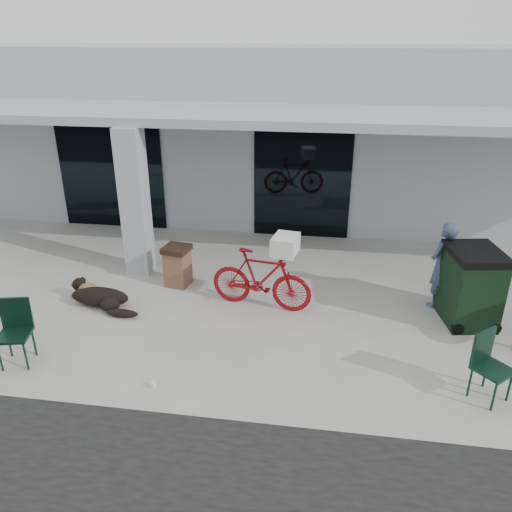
% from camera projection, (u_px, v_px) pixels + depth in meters
% --- Properties ---
extents(ground, '(80.00, 80.00, 0.00)m').
position_uv_depth(ground, '(177.00, 332.00, 8.70)').
color(ground, beige).
rests_on(ground, ground).
extents(building, '(22.00, 7.00, 4.50)m').
position_uv_depth(building, '(253.00, 124.00, 15.48)').
color(building, '#A4B3BA').
rests_on(building, ground).
extents(storefront_glass_left, '(2.80, 0.06, 2.70)m').
position_uv_depth(storefront_glass_left, '(112.00, 177.00, 13.10)').
color(storefront_glass_left, black).
rests_on(storefront_glass_left, ground).
extents(storefront_glass_right, '(2.40, 0.06, 2.70)m').
position_uv_depth(storefront_glass_right, '(302.00, 185.00, 12.41)').
color(storefront_glass_right, black).
rests_on(storefront_glass_right, ground).
extents(column, '(0.50, 0.50, 3.12)m').
position_uv_depth(column, '(135.00, 203.00, 10.36)').
color(column, '#A4B3BA').
rests_on(column, ground).
extents(overhang, '(22.00, 2.80, 0.18)m').
position_uv_depth(overhang, '(217.00, 114.00, 10.66)').
color(overhang, '#A4B3BA').
rests_on(overhang, column).
extents(bicycle, '(2.00, 0.85, 1.16)m').
position_uv_depth(bicycle, '(261.00, 279.00, 9.31)').
color(bicycle, maroon).
rests_on(bicycle, ground).
extents(laundry_basket, '(0.50, 0.63, 0.34)m').
position_uv_depth(laundry_basket, '(285.00, 245.00, 8.89)').
color(laundry_basket, white).
rests_on(laundry_basket, bicycle).
extents(dog, '(1.36, 0.92, 0.43)m').
position_uv_depth(dog, '(100.00, 296.00, 9.48)').
color(dog, black).
rests_on(dog, ground).
extents(cup_near_dog, '(0.10, 0.10, 0.10)m').
position_uv_depth(cup_near_dog, '(154.00, 385.00, 7.31)').
color(cup_near_dog, white).
rests_on(cup_near_dog, ground).
extents(cafe_chair_near, '(0.58, 0.61, 1.05)m').
position_uv_depth(cafe_chair_near, '(14.00, 334.00, 7.68)').
color(cafe_chair_near, '#103024').
rests_on(cafe_chair_near, ground).
extents(cafe_chair_far_a, '(0.68, 0.68, 1.02)m').
position_uv_depth(cafe_chair_far_a, '(493.00, 369.00, 6.92)').
color(cafe_chair_far_a, '#103024').
rests_on(cafe_chair_far_a, ground).
extents(person, '(0.71, 0.72, 1.68)m').
position_uv_depth(person, '(442.00, 265.00, 9.27)').
color(person, '#3C4B66').
rests_on(person, ground).
extents(trash_receptacle, '(0.57, 0.57, 0.85)m').
position_uv_depth(trash_receptacle, '(178.00, 266.00, 10.23)').
color(trash_receptacle, brown).
rests_on(trash_receptacle, ground).
extents(wheeled_bin, '(1.02, 1.21, 1.38)m').
position_uv_depth(wheeled_bin, '(470.00, 286.00, 8.82)').
color(wheeled_bin, black).
rests_on(wheeled_bin, ground).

